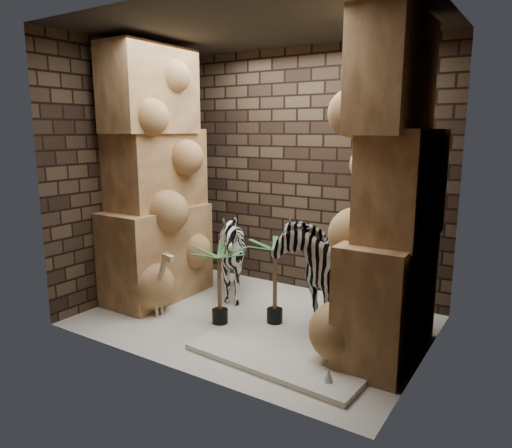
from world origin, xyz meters
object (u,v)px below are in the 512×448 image
Objects in this scene: giraffe_toy at (152,280)px; palm_back at (219,286)px; zebra_right at (320,256)px; surfboard at (269,363)px; palm_front at (275,282)px; zebra_left at (232,259)px.

palm_back reaches higher than giraffe_toy.
zebra_right reaches higher than surfboard.
palm_front reaches higher than palm_back.
zebra_right is at bearing 28.57° from giraffe_toy.
zebra_left is 0.70m from palm_back.
giraffe_toy reaches higher than surfboard.
zebra_left is 1.24× the size of palm_front.
zebra_left is at bearing 168.06° from zebra_right.
palm_front is at bearing -151.60° from zebra_right.
giraffe_toy is (-0.49, -0.84, -0.11)m from zebra_left.
surfboard is at bearing -29.51° from palm_back.
palm_back is (-0.48, -0.33, -0.04)m from palm_front.
zebra_left is 0.98m from giraffe_toy.
zebra_left is 1.41× the size of giraffe_toy.
zebra_left reaches higher than palm_front.
palm_front is 1.09× the size of palm_back.
giraffe_toy is at bearing -164.67° from zebra_right.
giraffe_toy is at bearing -157.00° from palm_front.
zebra_right is 1.86m from giraffe_toy.
palm_back is (0.29, -0.63, -0.09)m from zebra_left.
zebra_right is at bearing 97.70° from surfboard.
zebra_right is 1.10m from palm_back.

